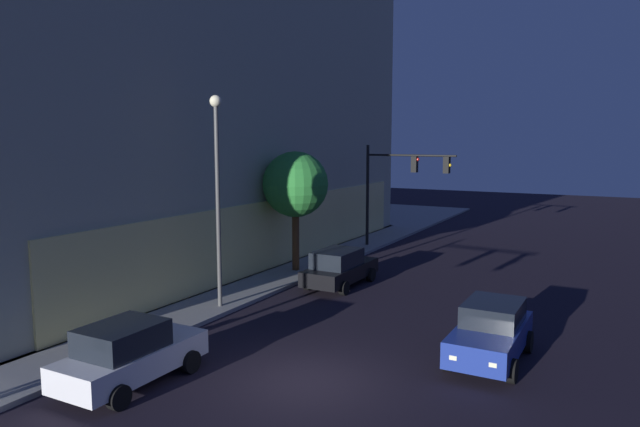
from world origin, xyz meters
name	(u,v)px	position (x,y,z in m)	size (l,w,h in m)	color
ground_plane	(307,382)	(0.00, 0.00, 0.00)	(120.00, 120.00, 0.00)	black
modern_building	(83,70)	(11.47, 21.69, 10.47)	(30.73, 27.75, 21.07)	#4C4C51
traffic_light_far_corner	(400,176)	(18.48, 4.31, 4.32)	(0.58, 5.44, 5.93)	black
street_lamp_sidewalk	(217,175)	(4.18, 6.12, 5.08)	(0.44, 0.44, 7.83)	#4C4C4C
sidewalk_tree	(295,185)	(10.79, 6.71, 4.26)	(3.13, 3.13, 5.70)	brown
car_white	(129,354)	(-2.31, 4.00, 0.84)	(4.09, 1.98, 1.68)	silver
car_blue	(491,332)	(3.87, -3.95, 0.85)	(4.12, 1.97, 1.69)	navy
car_black	(339,268)	(9.50, 3.73, 0.82)	(4.44, 1.99, 1.64)	black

